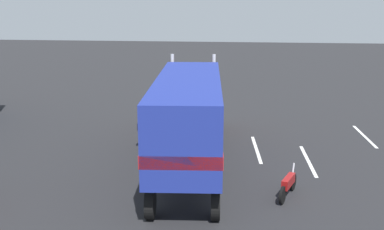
# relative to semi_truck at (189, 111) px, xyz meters

# --- Properties ---
(ground_plane) EXTENTS (120.00, 120.00, 0.00)m
(ground_plane) POSITION_rel_semi_truck_xyz_m (6.87, 0.47, -2.52)
(ground_plane) COLOR #232326
(lane_stripe_near) EXTENTS (4.40, 0.54, 0.01)m
(lane_stripe_near) POSITION_rel_semi_truck_xyz_m (2.76, -3.03, -2.52)
(lane_stripe_near) COLOR silver
(lane_stripe_near) RESTS_ON ground_plane
(lane_stripe_mid) EXTENTS (4.40, 0.37, 0.01)m
(lane_stripe_mid) POSITION_rel_semi_truck_xyz_m (1.30, -5.39, -2.52)
(lane_stripe_mid) COLOR silver
(lane_stripe_mid) RESTS_ON ground_plane
(lane_stripe_far) EXTENTS (4.40, 0.41, 0.01)m
(lane_stripe_far) POSITION_rel_semi_truck_xyz_m (5.82, -8.94, -2.52)
(lane_stripe_far) COLOR silver
(lane_stripe_far) RESTS_ON ground_plane
(semi_truck) EXTENTS (14.33, 4.00, 4.50)m
(semi_truck) POSITION_rel_semi_truck_xyz_m (0.00, 0.00, 0.00)
(semi_truck) COLOR red
(semi_truck) RESTS_ON ground_plane
(person_bystander) EXTENTS (0.34, 0.45, 1.63)m
(person_bystander) POSITION_rel_semi_truck_xyz_m (2.15, 2.61, -1.63)
(person_bystander) COLOR black
(person_bystander) RESTS_ON ground_plane
(motorcycle) EXTENTS (2.02, 0.80, 1.12)m
(motorcycle) POSITION_rel_semi_truck_xyz_m (-3.00, -4.14, -2.04)
(motorcycle) COLOR black
(motorcycle) RESTS_ON ground_plane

